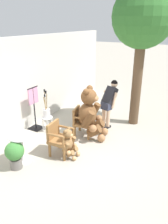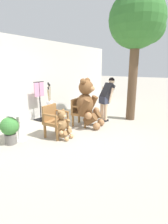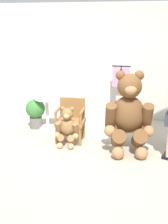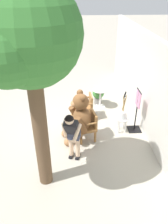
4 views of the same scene
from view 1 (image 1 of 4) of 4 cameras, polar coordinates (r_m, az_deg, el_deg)
The scene contains 13 objects.
ground_plane at distance 6.01m, azimuth 1.35°, elevation -9.41°, with size 60.00×60.00×0.00m, color #A8A091.
back_wall at distance 6.80m, azimuth -16.80°, elevation 6.44°, with size 10.00×0.16×2.80m, color beige.
wooden_chair_left at distance 5.60m, azimuth -6.55°, elevation -6.67°, with size 0.60×0.56×0.86m.
wooden_chair_right at distance 6.46m, azimuth -0.57°, elevation -2.30°, with size 0.66×0.63×0.86m.
teddy_bear_large at distance 6.26m, azimuth 1.62°, elevation -0.33°, with size 0.95×0.95×1.52m.
teddy_bear_small at distance 5.50m, azimuth -4.04°, elevation -8.07°, with size 0.47×0.46×0.79m.
person_visitor at distance 6.90m, azimuth 6.61°, elevation 3.14°, with size 0.87×0.49×1.50m.
white_stool at distance 6.85m, azimuth -9.60°, elevation -2.14°, with size 0.34×0.34×0.46m.
brush_bucket at distance 6.73m, azimuth -9.76°, elevation 0.02°, with size 0.22×0.22×0.89m.
round_side_table at distance 5.47m, azimuth -15.98°, elevation -8.41°, with size 0.56×0.56×0.72m.
patio_tree at distance 6.97m, azimuth 15.69°, elevation 22.07°, with size 1.88×1.80×4.21m.
potted_plant at distance 5.32m, azimuth -17.63°, elevation -10.25°, with size 0.44×0.44×0.68m.
clothing_display_stand at distance 6.92m, azimuth -12.87°, elevation 1.18°, with size 0.44×0.40×1.36m.
Camera 1 is at (-4.50, -2.37, 3.19)m, focal length 35.00 mm.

